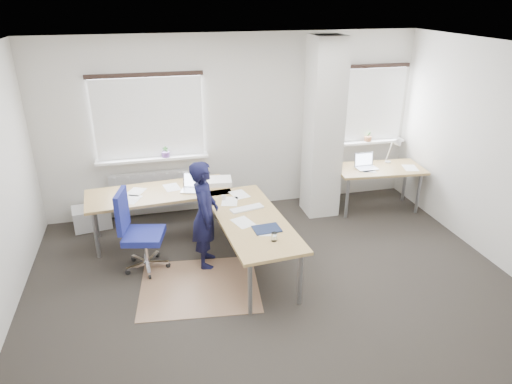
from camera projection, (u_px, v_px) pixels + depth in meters
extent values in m
plane|color=black|center=(276.00, 290.00, 5.56)|extent=(6.00, 6.00, 0.00)
cube|color=beige|center=(234.00, 125.00, 7.22)|extent=(6.00, 0.04, 2.80)
cube|color=beige|center=(394.00, 338.00, 2.78)|extent=(6.00, 0.04, 2.80)
cube|color=beige|center=(510.00, 162.00, 5.66)|extent=(0.04, 5.00, 2.80)
cube|color=white|center=(281.00, 52.00, 4.44)|extent=(6.00, 5.00, 0.04)
cube|color=beige|center=(323.00, 129.00, 7.02)|extent=(0.50, 0.50, 2.78)
cube|color=white|center=(149.00, 118.00, 6.83)|extent=(1.60, 0.04, 1.20)
cube|color=white|center=(149.00, 119.00, 6.80)|extent=(1.60, 0.02, 1.20)
cube|color=white|center=(153.00, 159.00, 7.02)|extent=(1.70, 0.20, 0.04)
cube|color=white|center=(369.00, 105.00, 7.62)|extent=(1.20, 0.04, 1.20)
cube|color=white|center=(370.00, 106.00, 7.58)|extent=(1.20, 0.02, 1.20)
cube|color=white|center=(367.00, 142.00, 7.81)|extent=(1.30, 0.20, 0.04)
cube|color=silver|center=(156.00, 190.00, 7.25)|extent=(1.40, 0.10, 0.60)
cylinder|color=#683F8A|center=(166.00, 154.00, 7.02)|extent=(0.12, 0.12, 0.08)
imported|color=#2D6428|center=(166.00, 152.00, 7.00)|extent=(0.09, 0.06, 0.17)
cylinder|color=#9E623D|center=(368.00, 139.00, 7.77)|extent=(0.12, 0.12, 0.08)
imported|color=#2D6428|center=(368.00, 136.00, 7.75)|extent=(0.09, 0.07, 0.17)
cube|color=#88654A|center=(200.00, 286.00, 5.63)|extent=(1.56, 1.37, 0.01)
cube|color=white|center=(92.00, 217.00, 7.00)|extent=(0.60, 0.46, 0.33)
cube|color=#A08145|center=(158.00, 193.00, 6.49)|extent=(2.06, 0.96, 0.04)
cube|color=#A08145|center=(251.00, 219.00, 5.74)|extent=(0.96, 2.06, 0.04)
cylinder|color=gray|center=(96.00, 235.00, 6.12)|extent=(0.05, 0.05, 0.69)
cylinder|color=gray|center=(95.00, 216.00, 6.64)|extent=(0.05, 0.05, 0.69)
cylinder|color=gray|center=(216.00, 200.00, 7.16)|extent=(0.05, 0.05, 0.69)
cylinder|color=gray|center=(250.00, 288.00, 5.01)|extent=(0.05, 0.05, 0.69)
cylinder|color=gray|center=(300.00, 278.00, 5.19)|extent=(0.05, 0.05, 0.69)
cylinder|color=gray|center=(252.00, 212.00, 6.75)|extent=(0.05, 0.05, 0.69)
cube|color=#B7B7BC|center=(193.00, 190.00, 6.51)|extent=(0.39, 0.32, 0.01)
cube|color=#B7B7BC|center=(194.00, 180.00, 6.57)|extent=(0.33, 0.14, 0.22)
cube|color=silver|center=(194.00, 180.00, 6.57)|extent=(0.28, 0.12, 0.19)
cube|color=white|center=(247.00, 208.00, 5.96)|extent=(0.46, 0.23, 0.02)
cube|color=#151E39|center=(267.00, 229.00, 5.45)|extent=(0.34, 0.26, 0.01)
cube|color=white|center=(216.00, 181.00, 6.74)|extent=(0.49, 0.37, 0.07)
imported|color=white|center=(224.00, 198.00, 6.21)|extent=(0.08, 0.08, 0.07)
cylinder|color=silver|center=(274.00, 237.00, 5.18)|extent=(0.07, 0.07, 0.10)
cube|color=#A08145|center=(379.00, 169.00, 7.37)|extent=(1.46, 0.82, 0.04)
cylinder|color=gray|center=(347.00, 198.00, 7.21)|extent=(0.05, 0.05, 0.69)
cylinder|color=gray|center=(418.00, 193.00, 7.37)|extent=(0.05, 0.05, 0.69)
cylinder|color=gray|center=(337.00, 186.00, 7.66)|extent=(0.05, 0.05, 0.69)
cylinder|color=gray|center=(405.00, 182.00, 7.83)|extent=(0.05, 0.05, 0.69)
cube|color=#B7B7BC|center=(366.00, 168.00, 7.33)|extent=(0.33, 0.23, 0.01)
cube|color=#B7B7BC|center=(364.00, 159.00, 7.38)|extent=(0.33, 0.05, 0.22)
cube|color=silver|center=(364.00, 159.00, 7.38)|extent=(0.29, 0.03, 0.19)
cylinder|color=silver|center=(388.00, 162.00, 7.59)|extent=(0.10, 0.10, 0.02)
cylinder|color=silver|center=(389.00, 151.00, 7.51)|extent=(0.02, 0.16, 0.38)
cylinder|color=silver|center=(395.00, 140.00, 7.31)|extent=(0.02, 0.29, 0.13)
cone|color=silver|center=(399.00, 144.00, 7.20)|extent=(0.14, 0.16, 0.17)
cube|color=navy|center=(144.00, 236.00, 5.81)|extent=(0.58, 0.58, 0.08)
cube|color=navy|center=(122.00, 211.00, 5.67)|extent=(0.16, 0.42, 0.52)
cylinder|color=silver|center=(146.00, 249.00, 5.89)|extent=(0.06, 0.06, 0.36)
cylinder|color=black|center=(168.00, 265.00, 6.00)|extent=(0.07, 0.04, 0.06)
cylinder|color=black|center=(158.00, 255.00, 6.23)|extent=(0.06, 0.07, 0.06)
cylinder|color=black|center=(134.00, 259.00, 6.14)|extent=(0.06, 0.07, 0.06)
cylinder|color=black|center=(128.00, 272.00, 5.84)|extent=(0.07, 0.05, 0.06)
cylinder|color=black|center=(150.00, 277.00, 5.76)|extent=(0.04, 0.07, 0.06)
imported|color=black|center=(205.00, 214.00, 5.83)|extent=(0.43, 0.58, 1.44)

